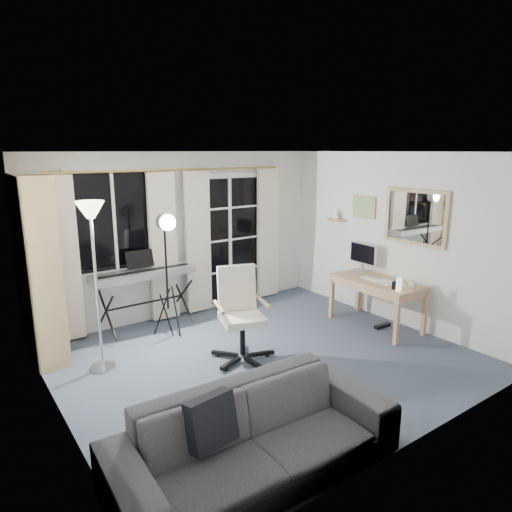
{
  "coord_description": "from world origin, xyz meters",
  "views": [
    {
      "loc": [
        -2.99,
        -4.0,
        2.42
      ],
      "look_at": [
        0.12,
        0.35,
        1.17
      ],
      "focal_mm": 32.0,
      "sensor_mm": 36.0,
      "label": 1
    }
  ],
  "objects_px": {
    "keyboard_piano": "(144,275)",
    "studio_light": "(166,237)",
    "desk": "(377,286)",
    "mug": "(413,283)",
    "office_chair": "(239,305)",
    "monitor": "(363,254)",
    "sofa": "(256,424)",
    "torchiere_lamp": "(92,236)",
    "bookshelf": "(34,274)"
  },
  "relations": [
    {
      "from": "keyboard_piano",
      "to": "studio_light",
      "type": "bearing_deg",
      "value": -71.69
    },
    {
      "from": "desk",
      "to": "mug",
      "type": "relative_size",
      "value": 11.53
    },
    {
      "from": "office_chair",
      "to": "monitor",
      "type": "distance_m",
      "value": 2.29
    },
    {
      "from": "sofa",
      "to": "desk",
      "type": "bearing_deg",
      "value": 27.95
    },
    {
      "from": "desk",
      "to": "torchiere_lamp",
      "type": "bearing_deg",
      "value": 166.63
    },
    {
      "from": "office_chair",
      "to": "monitor",
      "type": "bearing_deg",
      "value": 20.54
    },
    {
      "from": "keyboard_piano",
      "to": "sofa",
      "type": "height_order",
      "value": "keyboard_piano"
    },
    {
      "from": "torchiere_lamp",
      "to": "keyboard_piano",
      "type": "height_order",
      "value": "torchiere_lamp"
    },
    {
      "from": "torchiere_lamp",
      "to": "office_chair",
      "type": "height_order",
      "value": "torchiere_lamp"
    },
    {
      "from": "torchiere_lamp",
      "to": "keyboard_piano",
      "type": "relative_size",
      "value": 1.34
    },
    {
      "from": "studio_light",
      "to": "desk",
      "type": "height_order",
      "value": "studio_light"
    },
    {
      "from": "monitor",
      "to": "torchiere_lamp",
      "type": "bearing_deg",
      "value": 174.07
    },
    {
      "from": "torchiere_lamp",
      "to": "office_chair",
      "type": "bearing_deg",
      "value": -23.32
    },
    {
      "from": "torchiere_lamp",
      "to": "mug",
      "type": "distance_m",
      "value": 3.98
    },
    {
      "from": "desk",
      "to": "mug",
      "type": "height_order",
      "value": "mug"
    },
    {
      "from": "bookshelf",
      "to": "torchiere_lamp",
      "type": "height_order",
      "value": "bookshelf"
    },
    {
      "from": "keyboard_piano",
      "to": "monitor",
      "type": "distance_m",
      "value": 3.15
    },
    {
      "from": "bookshelf",
      "to": "studio_light",
      "type": "height_order",
      "value": "bookshelf"
    },
    {
      "from": "sofa",
      "to": "mug",
      "type": "bearing_deg",
      "value": 19.51
    },
    {
      "from": "monitor",
      "to": "sofa",
      "type": "height_order",
      "value": "monitor"
    },
    {
      "from": "desk",
      "to": "mug",
      "type": "xyz_separation_m",
      "value": [
        0.1,
        -0.5,
        0.14
      ]
    },
    {
      "from": "office_chair",
      "to": "sofa",
      "type": "relative_size",
      "value": 0.49
    },
    {
      "from": "torchiere_lamp",
      "to": "sofa",
      "type": "xyz_separation_m",
      "value": [
        0.4,
        -2.42,
        -1.1
      ]
    },
    {
      "from": "keyboard_piano",
      "to": "desk",
      "type": "height_order",
      "value": "keyboard_piano"
    },
    {
      "from": "office_chair",
      "to": "sofa",
      "type": "bearing_deg",
      "value": -103.03
    },
    {
      "from": "office_chair",
      "to": "mug",
      "type": "relative_size",
      "value": 9.96
    },
    {
      "from": "keyboard_piano",
      "to": "monitor",
      "type": "height_order",
      "value": "keyboard_piano"
    },
    {
      "from": "office_chair",
      "to": "desk",
      "type": "relative_size",
      "value": 0.86
    },
    {
      "from": "studio_light",
      "to": "bookshelf",
      "type": "bearing_deg",
      "value": 170.1
    },
    {
      "from": "bookshelf",
      "to": "monitor",
      "type": "xyz_separation_m",
      "value": [
        4.21,
        -1.21,
        -0.1
      ]
    },
    {
      "from": "office_chair",
      "to": "sofa",
      "type": "distance_m",
      "value": 2.09
    },
    {
      "from": "keyboard_piano",
      "to": "sofa",
      "type": "distance_m",
      "value": 3.3
    },
    {
      "from": "desk",
      "to": "monitor",
      "type": "xyz_separation_m",
      "value": [
        0.2,
        0.45,
        0.34
      ]
    },
    {
      "from": "monitor",
      "to": "sofa",
      "type": "xyz_separation_m",
      "value": [
        -3.32,
        -1.94,
        -0.49
      ]
    },
    {
      "from": "studio_light",
      "to": "sofa",
      "type": "distance_m",
      "value": 3.02
    },
    {
      "from": "bookshelf",
      "to": "mug",
      "type": "relative_size",
      "value": 19.62
    },
    {
      "from": "studio_light",
      "to": "sofa",
      "type": "height_order",
      "value": "studio_light"
    },
    {
      "from": "studio_light",
      "to": "mug",
      "type": "height_order",
      "value": "studio_light"
    },
    {
      "from": "keyboard_piano",
      "to": "bookshelf",
      "type": "bearing_deg",
      "value": -176.94
    },
    {
      "from": "keyboard_piano",
      "to": "sofa",
      "type": "bearing_deg",
      "value": -99.11
    },
    {
      "from": "desk",
      "to": "monitor",
      "type": "bearing_deg",
      "value": 67.91
    },
    {
      "from": "torchiere_lamp",
      "to": "office_chair",
      "type": "distance_m",
      "value": 1.81
    },
    {
      "from": "studio_light",
      "to": "monitor",
      "type": "relative_size",
      "value": 3.48
    },
    {
      "from": "studio_light",
      "to": "office_chair",
      "type": "bearing_deg",
      "value": -64.04
    },
    {
      "from": "bookshelf",
      "to": "desk",
      "type": "relative_size",
      "value": 1.7
    },
    {
      "from": "torchiere_lamp",
      "to": "mug",
      "type": "height_order",
      "value": "torchiere_lamp"
    },
    {
      "from": "keyboard_piano",
      "to": "studio_light",
      "type": "distance_m",
      "value": 0.74
    },
    {
      "from": "studio_light",
      "to": "monitor",
      "type": "bearing_deg",
      "value": -15.04
    },
    {
      "from": "torchiere_lamp",
      "to": "desk",
      "type": "bearing_deg",
      "value": -14.89
    },
    {
      "from": "keyboard_piano",
      "to": "studio_light",
      "type": "height_order",
      "value": "studio_light"
    }
  ]
}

